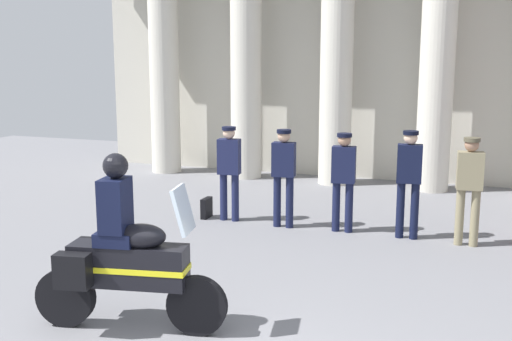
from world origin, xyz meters
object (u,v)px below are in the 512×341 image
Objects in this scene: officer_in_row_4 at (469,182)px; officer_in_row_2 at (344,174)px; officer_in_row_3 at (409,175)px; officer_in_row_0 at (229,166)px; briefcase_on_ground at (207,208)px; motorcycle_with_rider at (122,258)px; officer_in_row_1 at (284,170)px.

officer_in_row_2 is at bearing -9.02° from officer_in_row_4.
officer_in_row_3 reaches higher than officer_in_row_4.
officer_in_row_0 is 4.62× the size of briefcase_on_ground.
officer_in_row_3 is 5.07m from motorcycle_with_rider.
officer_in_row_3 is 1.03× the size of officer_in_row_4.
officer_in_row_4 is 4.50m from briefcase_on_ground.
motorcycle_with_rider is (-3.33, -4.36, -0.19)m from officer_in_row_4.
officer_in_row_0 is 1.00× the size of officer_in_row_1.
briefcase_on_ground is (-1.10, 4.51, -0.61)m from motorcycle_with_rider.
officer_in_row_0 is at bearing -6.85° from officer_in_row_3.
officer_in_row_0 is 3.97m from officer_in_row_4.
officer_in_row_4 is at bearing 173.25° from officer_in_row_1.
officer_in_row_1 is at bearing 74.34° from motorcycle_with_rider.
officer_in_row_3 is at bearing -1.05° from briefcase_on_ground.
officer_in_row_4 is at bearing 41.96° from motorcycle_with_rider.
officer_in_row_2 is (1.00, 0.07, -0.02)m from officer_in_row_1.
officer_in_row_1 is 4.62× the size of briefcase_on_ground.
officer_in_row_3 is 0.91m from officer_in_row_4.
motorcycle_with_rider reaches higher than briefcase_on_ground.
officer_in_row_1 is 1.00m from officer_in_row_2.
motorcycle_with_rider is at bearing 55.31° from officer_in_row_3.
officer_in_row_4 is 5.49m from motorcycle_with_rider.
officer_in_row_2 is at bearing -7.27° from officer_in_row_3.
officer_in_row_2 is 0.79× the size of motorcycle_with_rider.
motorcycle_with_rider is at bearing 79.00° from officer_in_row_1.
officer_in_row_1 reaches higher than briefcase_on_ground.
motorcycle_with_rider reaches higher than officer_in_row_2.
officer_in_row_0 is 2.02m from officer_in_row_2.
officer_in_row_4 is at bearing 170.98° from officer_in_row_2.
officer_in_row_3 is at bearing 172.73° from officer_in_row_2.
motorcycle_with_rider is 5.77× the size of briefcase_on_ground.
officer_in_row_4 is (3.97, -0.12, 0.01)m from officer_in_row_0.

